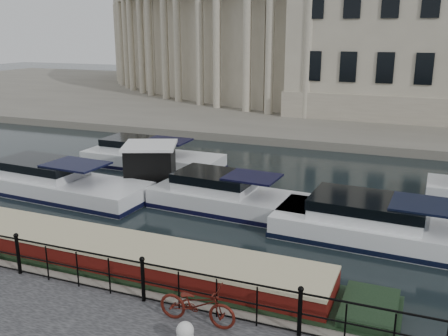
# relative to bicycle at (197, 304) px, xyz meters

# --- Properties ---
(ground_plane) EXTENTS (160.00, 160.00, 0.00)m
(ground_plane) POSITION_rel_bicycle_xyz_m (-1.68, 2.66, -1.05)
(ground_plane) COLOR black
(ground_plane) RESTS_ON ground
(far_bank) EXTENTS (120.00, 42.00, 0.55)m
(far_bank) POSITION_rel_bicycle_xyz_m (-1.68, 41.66, -0.77)
(far_bank) COLOR #6B665B
(far_bank) RESTS_ON ground_plane
(railing) EXTENTS (24.14, 0.14, 1.22)m
(railing) POSITION_rel_bicycle_xyz_m (-1.68, 0.41, 0.15)
(railing) COLOR black
(railing) RESTS_ON near_quay
(civic_building) EXTENTS (53.55, 31.84, 16.85)m
(civic_building) POSITION_rel_bicycle_xyz_m (-2.68, 37.37, 5.99)
(civic_building) COLOR #ADA38C
(civic_building) RESTS_ON far_bank
(bicycle) EXTENTS (1.91, 0.70, 1.00)m
(bicycle) POSITION_rel_bicycle_xyz_m (0.00, 0.00, 0.00)
(bicycle) COLOR #4C140D
(bicycle) RESTS_ON near_quay
(mooring_bollard) EXTENTS (0.51, 0.51, 0.58)m
(mooring_bollard) POSITION_rel_bicycle_xyz_m (0.12, -0.89, -0.23)
(mooring_bollard) COLOR silver
(mooring_bollard) RESTS_ON near_quay
(narrowboat) EXTENTS (16.23, 2.39, 1.59)m
(narrowboat) POSITION_rel_bicycle_xyz_m (-3.65, 2.04, -0.68)
(narrowboat) COLOR black
(narrowboat) RESTS_ON ground_plane
(harbour_hut) EXTENTS (3.98, 3.69, 2.20)m
(harbour_hut) POSITION_rel_bicycle_xyz_m (-7.04, 10.16, -0.09)
(harbour_hut) COLOR #6B665B
(harbour_hut) RESTS_ON ground_plane
(cabin_cruisers) EXTENTS (25.76, 8.64, 1.99)m
(cabin_cruisers) POSITION_rel_bicycle_xyz_m (-2.60, 9.90, -0.68)
(cabin_cruisers) COLOR white
(cabin_cruisers) RESTS_ON ground_plane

